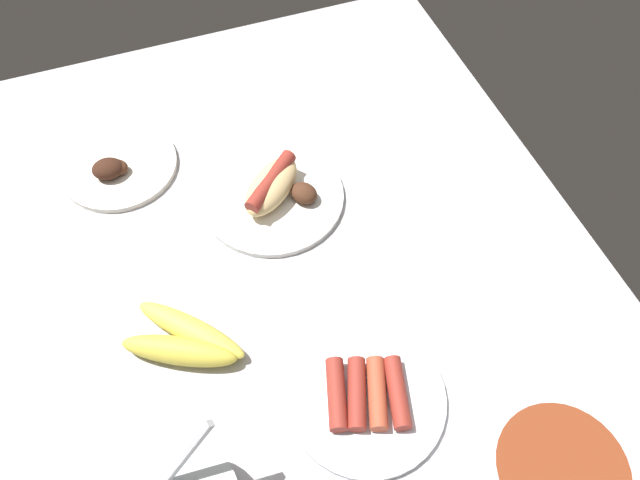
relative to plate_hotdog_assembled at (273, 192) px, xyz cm
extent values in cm
cube|color=#B2B2B7|center=(-16.43, 1.37, -3.29)|extent=(120.00, 90.00, 3.00)
cylinder|color=white|center=(0.11, 0.21, -1.29)|extent=(22.78, 22.78, 1.00)
ellipsoid|color=#DBB77A|center=(0.11, 0.21, 1.41)|extent=(12.88, 13.26, 4.40)
cylinder|color=maroon|center=(0.11, 0.21, 2.62)|extent=(9.80, 10.36, 2.40)
ellipsoid|color=#472819|center=(-2.34, -4.30, 0.61)|extent=(5.68, 5.51, 2.80)
cylinder|color=white|center=(-52.43, -18.37, 0.89)|extent=(17.04, 17.04, 5.37)
cylinder|color=maroon|center=(-52.43, -18.37, 3.18)|extent=(15.33, 15.33, 1.00)
cylinder|color=white|center=(-35.57, -1.26, -1.29)|extent=(20.77, 20.77, 1.00)
cylinder|color=maroon|center=(-36.80, -4.95, 0.39)|extent=(9.55, 4.66, 2.36)
cylinder|color=#AD472D|center=(-35.98, -2.49, 0.39)|extent=(9.51, 5.33, 2.36)
cylinder|color=maroon|center=(-35.15, -0.03, 0.39)|extent=(9.48, 5.56, 2.36)
cylinder|color=maroon|center=(-34.33, 2.43, 0.39)|extent=(9.54, 4.98, 2.36)
cube|color=#B7B7BC|center=(-38.06, 22.63, 6.99)|extent=(3.18, 10.76, 12.81)
ellipsoid|color=gold|center=(-21.56, 19.98, 0.19)|extent=(10.88, 15.72, 3.96)
ellipsoid|color=#E5D14C|center=(-18.92, 17.84, -0.10)|extent=(14.93, 14.18, 3.38)
cylinder|color=white|center=(14.98, 22.14, -1.29)|extent=(19.03, 19.03, 1.00)
ellipsoid|color=#472819|center=(13.27, 22.44, 0.30)|extent=(4.36, 4.68, 2.18)
ellipsoid|color=#381E14|center=(13.10, 23.75, 0.69)|extent=(4.50, 5.41, 2.96)
camera|label=1|loc=(-59.27, 13.74, 76.52)|focal=34.57mm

